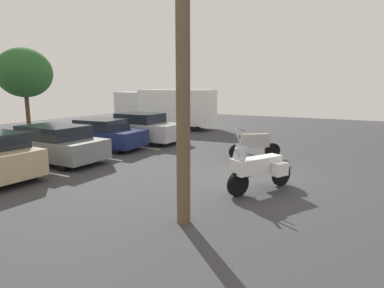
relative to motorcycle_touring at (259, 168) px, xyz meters
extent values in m
cube|color=#38383A|center=(1.31, 0.70, -0.71)|extent=(44.00, 44.00, 0.10)
cylinder|color=black|center=(-0.68, 0.35, -0.32)|extent=(0.66, 0.41, 0.68)
cylinder|color=black|center=(0.84, -0.43, -0.32)|extent=(0.66, 0.41, 0.68)
cube|color=white|center=(0.08, -0.04, 0.09)|extent=(1.32, 0.94, 0.46)
cylinder|color=#B2B2B7|center=(-0.57, 0.29, 0.10)|extent=(0.49, 0.30, 1.14)
cylinder|color=black|center=(-0.50, 0.25, 0.49)|extent=(0.31, 0.57, 0.04)
cube|color=white|center=(-0.59, 0.30, 0.13)|extent=(0.61, 0.63, 0.41)
cube|color=#B2C1CC|center=(-0.63, 0.32, 0.53)|extent=(0.34, 0.47, 0.39)
cube|color=white|center=(0.26, -0.52, -0.02)|extent=(0.50, 0.41, 0.36)
cube|color=white|center=(0.58, 0.09, -0.02)|extent=(0.50, 0.41, 0.36)
cylinder|color=black|center=(3.42, 1.96, -0.34)|extent=(0.49, 0.56, 0.63)
cylinder|color=black|center=(4.38, 0.78, -0.34)|extent=(0.49, 0.56, 0.63)
cube|color=gray|center=(3.90, 1.37, 0.10)|extent=(0.94, 1.07, 0.54)
cylinder|color=#B2B2B7|center=(3.50, 1.87, 0.06)|extent=(0.37, 0.43, 1.10)
cylinder|color=black|center=(3.55, 1.80, 0.55)|extent=(0.51, 0.42, 0.04)
cube|color=silver|center=(-1.55, 8.39, -0.66)|extent=(0.12, 5.09, 0.01)
cube|color=silver|center=(1.06, 8.39, -0.66)|extent=(0.12, 5.09, 0.01)
cube|color=silver|center=(3.68, 8.39, -0.66)|extent=(0.12, 5.09, 0.01)
cube|color=silver|center=(6.29, 8.39, -0.66)|extent=(0.12, 5.09, 0.01)
cylinder|color=black|center=(-2.26, 6.69, -0.32)|extent=(0.25, 0.68, 0.67)
cube|color=slate|center=(-0.33, 8.26, -0.08)|extent=(1.86, 4.65, 0.73)
cube|color=black|center=(-0.33, 8.01, 0.53)|extent=(1.71, 2.41, 0.48)
cylinder|color=black|center=(-1.12, 9.84, -0.33)|extent=(0.22, 0.65, 0.65)
cylinder|color=black|center=(0.47, 9.84, -0.33)|extent=(0.22, 0.65, 0.65)
cylinder|color=black|center=(-1.13, 6.69, -0.33)|extent=(0.22, 0.65, 0.65)
cylinder|color=black|center=(0.45, 6.68, -0.33)|extent=(0.22, 0.65, 0.65)
cube|color=navy|center=(2.57, 8.53, -0.09)|extent=(2.14, 4.47, 0.72)
cube|color=black|center=(2.59, 8.38, 0.50)|extent=(1.82, 2.10, 0.48)
cylinder|color=black|center=(1.69, 9.95, -0.34)|extent=(0.26, 0.64, 0.63)
cylinder|color=black|center=(3.25, 10.06, -0.34)|extent=(0.26, 0.64, 0.63)
cylinder|color=black|center=(1.90, 7.00, -0.34)|extent=(0.26, 0.64, 0.63)
cylinder|color=black|center=(3.46, 7.11, -0.34)|extent=(0.26, 0.64, 0.63)
cube|color=#B7B7BC|center=(4.99, 8.11, -0.04)|extent=(1.93, 4.72, 0.82)
cube|color=black|center=(4.99, 7.99, 0.62)|extent=(1.75, 2.17, 0.50)
cylinder|color=black|center=(4.19, 9.71, -0.33)|extent=(0.23, 0.65, 0.65)
cylinder|color=black|center=(5.82, 9.70, -0.33)|extent=(0.23, 0.65, 0.65)
cylinder|color=black|center=(4.16, 6.52, -0.33)|extent=(0.23, 0.65, 0.65)
cylinder|color=black|center=(5.79, 6.50, -0.33)|extent=(0.23, 0.65, 0.65)
cube|color=silver|center=(10.15, 12.54, 0.78)|extent=(2.47, 2.20, 2.17)
cube|color=white|center=(10.56, 9.07, 0.87)|extent=(2.83, 5.25, 2.33)
cylinder|color=black|center=(9.22, 12.36, -0.21)|extent=(0.40, 0.93, 0.90)
cylinder|color=black|center=(11.11, 12.58, -0.21)|extent=(0.40, 0.93, 0.90)
cylinder|color=black|center=(9.74, 7.86, -0.21)|extent=(0.40, 0.93, 0.90)
cylinder|color=black|center=(11.63, 8.08, -0.21)|extent=(0.40, 0.93, 0.90)
cylinder|color=brown|center=(-2.80, 0.78, 3.04)|extent=(0.29, 0.29, 7.40)
cylinder|color=#4C3823|center=(6.22, 19.22, 0.42)|extent=(0.29, 0.29, 2.15)
ellipsoid|color=#285B28|center=(6.22, 19.22, 3.23)|extent=(3.81, 3.81, 3.49)
camera|label=1|loc=(-8.41, -2.52, 2.21)|focal=29.91mm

